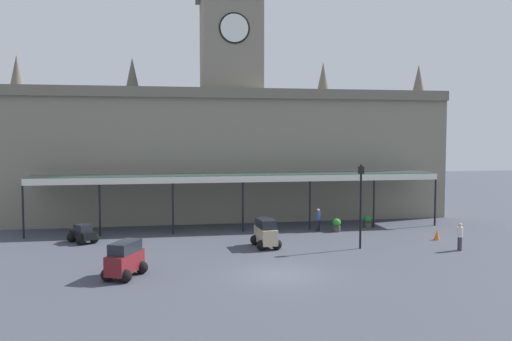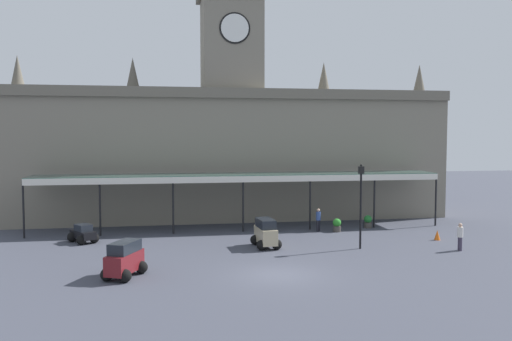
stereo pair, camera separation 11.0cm
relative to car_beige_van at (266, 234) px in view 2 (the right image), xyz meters
The scene contains 13 objects.
ground_plane 6.66m from the car_beige_van, 95.25° to the right, with size 140.00×140.00×0.00m, color #404350.
station_building 13.54m from the car_beige_van, 92.79° to the left, with size 35.76×6.70×19.33m.
entrance_canopy 7.56m from the car_beige_van, 95.05° to the left, with size 30.16×3.26×4.10m.
car_beige_van is the anchor object (origin of this frame).
car_black_sedan 11.96m from the car_beige_van, 163.30° to the left, with size 2.13×2.25×1.19m.
car_maroon_van 9.97m from the car_beige_van, 144.71° to the right, with size 2.20×2.58×1.77m.
pedestrian_near_entrance 11.78m from the car_beige_van, 14.50° to the right, with size 0.34×0.39×1.67m.
pedestrian_crossing_forecourt 6.72m from the car_beige_van, 44.67° to the left, with size 0.34×0.34×1.67m.
victorian_lamppost 6.31m from the car_beige_van, 14.17° to the right, with size 0.30×0.30×5.21m.
traffic_cone 11.71m from the car_beige_van, ahead, with size 0.40×0.40×0.67m, color orange.
planter_by_canopy 7.48m from the car_beige_van, 35.67° to the left, with size 0.60×0.60×0.96m.
planter_near_kerb 5.26m from the car_beige_van, 75.38° to the left, with size 0.60×0.60×0.96m.
planter_forecourt_centre 10.48m from the car_beige_van, 31.88° to the left, with size 0.60×0.60×0.96m.
Camera 2 is at (-5.50, -25.63, 6.95)m, focal length 37.35 mm.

